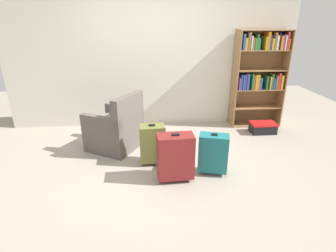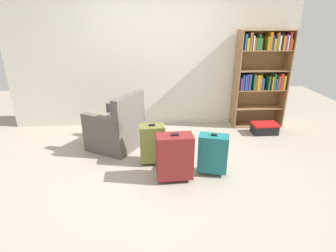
% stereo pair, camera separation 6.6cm
% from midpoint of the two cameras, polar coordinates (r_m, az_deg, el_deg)
% --- Properties ---
extents(ground_plane, '(9.29, 9.29, 0.00)m').
position_cam_midpoint_polar(ground_plane, '(3.78, -1.80, -8.95)').
color(ground_plane, '#9E9384').
extents(back_wall, '(5.31, 0.10, 2.60)m').
position_cam_midpoint_polar(back_wall, '(5.06, -2.74, 14.58)').
color(back_wall, beige).
rests_on(back_wall, ground).
extents(bookshelf, '(0.94, 0.34, 1.77)m').
position_cam_midpoint_polar(bookshelf, '(5.31, 19.68, 10.76)').
color(bookshelf, olive).
rests_on(bookshelf, ground).
extents(armchair, '(0.96, 0.96, 0.90)m').
position_cam_midpoint_polar(armchair, '(4.31, -10.41, -0.62)').
color(armchair, '#59514C').
rests_on(armchair, ground).
extents(mug, '(0.12, 0.08, 0.10)m').
position_cam_midpoint_polar(mug, '(4.24, -2.31, -4.64)').
color(mug, red).
rests_on(mug, ground).
extents(storage_box, '(0.45, 0.28, 0.20)m').
position_cam_midpoint_polar(storage_box, '(5.16, 20.24, -0.41)').
color(storage_box, black).
rests_on(storage_box, ground).
extents(suitcase_teal, '(0.42, 0.31, 0.58)m').
position_cam_midpoint_polar(suitcase_teal, '(3.57, 10.07, -5.74)').
color(suitcase_teal, '#19666B').
rests_on(suitcase_teal, ground).
extents(suitcase_olive, '(0.36, 0.25, 0.60)m').
position_cam_midpoint_polar(suitcase_olive, '(3.77, -2.87, -3.67)').
color(suitcase_olive, brown).
rests_on(suitcase_olive, ground).
extents(suitcase_dark_red, '(0.46, 0.27, 0.64)m').
position_cam_midpoint_polar(suitcase_dark_red, '(3.37, 1.98, -6.48)').
color(suitcase_dark_red, maroon).
rests_on(suitcase_dark_red, ground).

